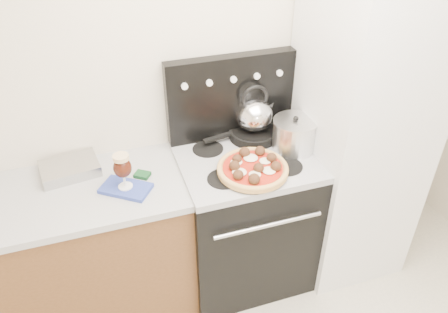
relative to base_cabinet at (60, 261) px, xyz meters
name	(u,v)px	position (x,y,z in m)	size (l,w,h in m)	color
room_shell	(314,219)	(1.02, -0.91, 0.82)	(3.52, 3.01, 2.52)	beige
base_cabinet	(60,261)	(0.00, 0.00, 0.00)	(1.45, 0.60, 0.86)	brown
countertop	(41,200)	(0.00, 0.00, 0.45)	(1.48, 0.63, 0.04)	#B5B5B6
stove_body	(244,220)	(1.10, -0.02, 0.01)	(0.76, 0.65, 0.88)	black
cooktop	(246,161)	(1.10, -0.02, 0.47)	(0.76, 0.65, 0.04)	#ADADB2
backguard	(231,97)	(1.10, 0.25, 0.74)	(0.76, 0.08, 0.50)	black
fridge	(357,135)	(1.80, -0.05, 0.52)	(0.64, 0.68, 1.90)	silver
foil_sheet	(70,168)	(0.16, 0.17, 0.50)	(0.30, 0.22, 0.06)	silver
oven_mitt	(126,188)	(0.42, -0.08, 0.48)	(0.25, 0.15, 0.02)	#3043A4
beer_glass	(123,171)	(0.42, -0.08, 0.59)	(0.09, 0.09, 0.20)	#331007
pizza_pan	(252,172)	(1.09, -0.17, 0.50)	(0.34, 0.34, 0.01)	black
pizza	(253,167)	(1.09, -0.17, 0.53)	(0.38, 0.38, 0.05)	#F0BD58
skillet	(253,133)	(1.22, 0.17, 0.52)	(0.29, 0.29, 0.05)	black
tea_kettle	(254,112)	(1.22, 0.17, 0.66)	(0.22, 0.22, 0.24)	silver
stock_pot	(294,135)	(1.40, -0.02, 0.58)	(0.24, 0.24, 0.18)	silver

